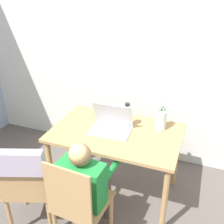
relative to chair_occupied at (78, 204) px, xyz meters
name	(u,v)px	position (x,y,z in m)	size (l,w,h in m)	color
wall_back	(155,57)	(0.22, 1.47, 0.80)	(6.40, 0.05, 2.50)	silver
dining_table	(116,139)	(0.06, 0.68, 0.19)	(1.20, 0.75, 0.74)	tan
chair_occupied	(78,204)	(0.00, 0.00, 0.00)	(0.43, 0.43, 0.89)	tan
chair_spare	(24,177)	(-0.46, -0.02, 0.15)	(0.52, 0.54, 0.90)	tan
person_seated	(85,180)	(0.01, 0.12, 0.15)	(0.39, 0.44, 0.97)	#1E8438
laptop	(111,124)	(0.01, 0.70, 0.34)	(0.38, 0.27, 0.25)	#B2B2B7
flower_vase	(161,118)	(0.44, 0.87, 0.40)	(0.10, 0.10, 0.30)	silver
water_bottle	(127,116)	(0.13, 0.80, 0.40)	(0.08, 0.08, 0.25)	silver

